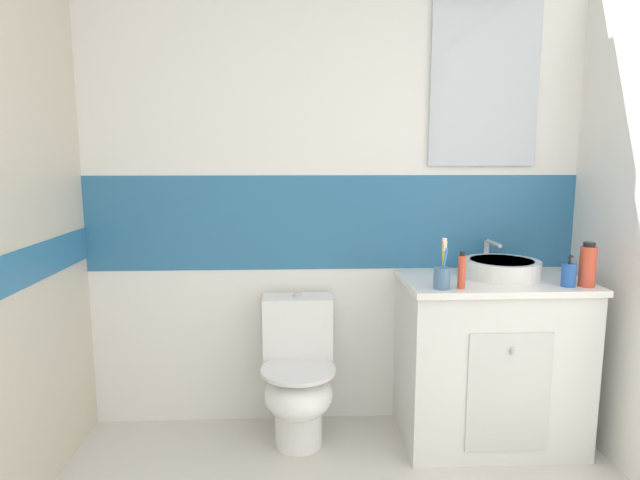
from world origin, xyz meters
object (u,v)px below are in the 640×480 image
object	(u,v)px
toothbrush_cup	(442,276)
toothpaste_tube_upright	(462,271)
toilet	(298,376)
soap_dispenser	(569,275)
mouthwash_bottle	(588,265)
sink_basin	(501,267)

from	to	relation	value
toothbrush_cup	toothpaste_tube_upright	world-z (taller)	toothbrush_cup
toothbrush_cup	toilet	bearing A→B (deg)	162.28
toilet	soap_dispenser	distance (m)	1.39
toothpaste_tube_upright	mouthwash_bottle	bearing A→B (deg)	1.39
soap_dispenser	toothpaste_tube_upright	xyz separation A→B (m)	(-0.51, -0.02, 0.03)
sink_basin	toothbrush_cup	bearing A→B (deg)	-147.45
toilet	toothbrush_cup	distance (m)	0.89
toilet	soap_dispenser	world-z (taller)	soap_dispenser
soap_dispenser	mouthwash_bottle	size ratio (longest dim) A/B	0.72
toothbrush_cup	mouthwash_bottle	world-z (taller)	toothbrush_cup
sink_basin	toothbrush_cup	xyz separation A→B (m)	(-0.37, -0.23, 0.01)
soap_dispenser	toothpaste_tube_upright	size ratio (longest dim) A/B	0.87
sink_basin	soap_dispenser	world-z (taller)	sink_basin
toothpaste_tube_upright	sink_basin	bearing A→B (deg)	40.48
sink_basin	toothbrush_cup	size ratio (longest dim) A/B	1.82
toothbrush_cup	toothpaste_tube_upright	xyz separation A→B (m)	(0.09, -0.00, 0.02)
sink_basin	soap_dispenser	size ratio (longest dim) A/B	2.83
mouthwash_bottle	soap_dispenser	bearing A→B (deg)	179.08
mouthwash_bottle	sink_basin	bearing A→B (deg)	145.08
sink_basin	toilet	size ratio (longest dim) A/B	0.57
mouthwash_bottle	toothpaste_tube_upright	bearing A→B (deg)	-178.61
toilet	mouthwash_bottle	distance (m)	1.48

